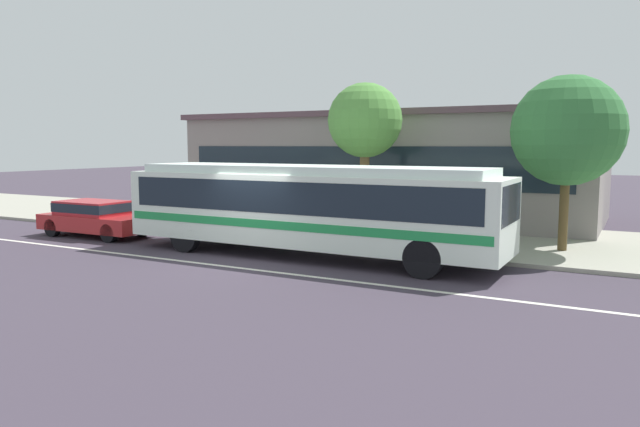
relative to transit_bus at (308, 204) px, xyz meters
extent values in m
plane|color=#3C3441|center=(-1.17, -1.50, -1.58)|extent=(120.00, 120.00, 0.00)
cube|color=#9C998A|center=(-1.17, 5.35, -1.52)|extent=(60.00, 8.00, 0.12)
cube|color=silver|center=(-1.17, -2.30, -1.57)|extent=(56.00, 0.16, 0.01)
cube|color=white|center=(-0.02, 0.00, -0.13)|extent=(11.66, 2.63, 2.04)
cube|color=silver|center=(-0.02, 0.00, 1.01)|extent=(10.73, 2.32, 0.24)
cube|color=#19232D|center=(-0.02, 0.00, 0.27)|extent=(10.97, 2.65, 0.90)
cube|color=#1F8F47|center=(-0.02, 0.00, -0.50)|extent=(11.43, 2.65, 0.24)
cube|color=#19232D|center=(5.76, -0.04, 0.27)|extent=(0.14, 2.24, 0.98)
cylinder|color=black|center=(3.95, 1.10, -1.08)|extent=(1.00, 0.29, 1.00)
cylinder|color=black|center=(3.93, -1.16, -1.08)|extent=(1.00, 0.29, 1.00)
cylinder|color=black|center=(-3.73, 1.16, -1.08)|extent=(1.00, 0.29, 1.00)
cylinder|color=black|center=(-3.75, -1.10, -1.08)|extent=(1.00, 0.29, 1.00)
cube|color=#AB2526|center=(-8.67, -0.20, -1.06)|extent=(4.34, 1.81, 0.55)
cube|color=#AF2128|center=(-8.89, -0.20, -0.54)|extent=(2.44, 1.58, 0.50)
cube|color=#19232D|center=(-8.89, -0.20, -0.51)|extent=(2.48, 1.60, 0.32)
cylinder|color=black|center=(-7.25, 0.59, -1.26)|extent=(0.64, 0.23, 0.64)
cylinder|color=black|center=(-7.24, -0.96, -1.26)|extent=(0.64, 0.23, 0.64)
cylinder|color=black|center=(-10.10, 0.56, -1.26)|extent=(0.64, 0.23, 0.64)
cylinder|color=black|center=(-10.09, -0.99, -1.26)|extent=(0.64, 0.23, 0.64)
cylinder|color=#293F44|center=(2.33, 2.24, -1.02)|extent=(0.14, 0.14, 0.87)
cylinder|color=#293F44|center=(2.48, 2.18, -1.02)|extent=(0.14, 0.14, 0.87)
cylinder|color=#BF3D33|center=(2.40, 2.21, -0.30)|extent=(0.44, 0.44, 0.57)
sphere|color=#BFA693|center=(2.40, 2.21, 0.10)|extent=(0.23, 0.23, 0.23)
cylinder|color=brown|center=(-0.16, 4.41, 0.11)|extent=(0.34, 0.34, 3.13)
sphere|color=#508D3D|center=(-0.16, 4.41, 2.60)|extent=(2.65, 2.65, 2.65)
cylinder|color=brown|center=(6.59, 4.04, -0.23)|extent=(0.27, 0.27, 2.46)
sphere|color=#326E37|center=(6.59, 4.04, 2.15)|extent=(3.29, 3.29, 3.29)
cube|color=gray|center=(-1.34, 10.77, 0.65)|extent=(17.50, 8.68, 4.45)
cube|color=#19232D|center=(-1.34, 6.41, 0.87)|extent=(16.10, 0.04, 1.60)
cube|color=#563F48|center=(-1.34, 10.77, 3.00)|extent=(17.90, 9.08, 0.24)
camera|label=1|loc=(8.55, -15.08, 1.71)|focal=33.27mm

